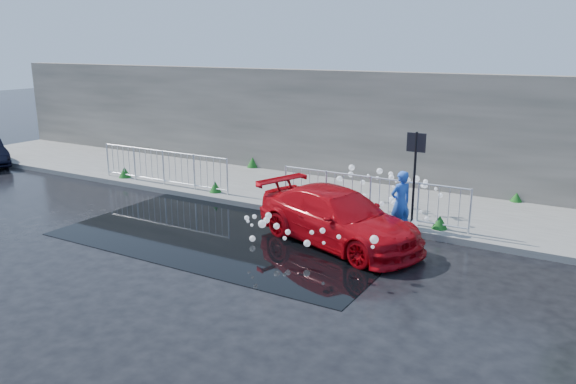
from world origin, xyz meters
name	(u,v)px	position (x,y,z in m)	size (l,w,h in m)	color
ground	(195,241)	(0.00, 0.00, 0.00)	(90.00, 90.00, 0.00)	black
pavement	(299,191)	(0.00, 5.00, 0.07)	(30.00, 4.00, 0.15)	slate
curb	(264,207)	(0.00, 3.00, 0.08)	(30.00, 0.25, 0.16)	slate
retaining_wall	(332,124)	(0.00, 7.20, 1.90)	(30.00, 0.60, 3.50)	#5B564D
puddle	(237,233)	(0.50, 1.00, 0.01)	(8.00, 5.00, 0.01)	black
sign_post	(415,164)	(4.20, 3.10, 1.72)	(0.45, 0.06, 2.50)	black
railing_left	(163,166)	(-4.00, 3.35, 0.74)	(5.05, 0.05, 1.10)	silver
railing_right	(370,196)	(3.00, 3.35, 0.74)	(5.05, 0.05, 1.10)	silver
weeds	(280,186)	(-0.32, 4.41, 0.33)	(12.17, 3.93, 0.45)	#16521A
water_spray	(354,200)	(2.78, 2.84, 0.73)	(3.52, 5.39, 1.12)	white
red_car	(338,217)	(2.94, 1.58, 0.63)	(1.75, 4.31, 1.25)	#B4070F
person	(400,202)	(3.93, 3.00, 0.78)	(0.57, 0.37, 1.56)	blue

